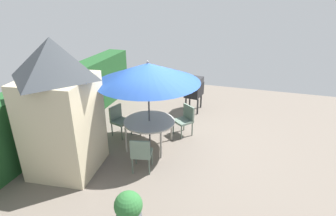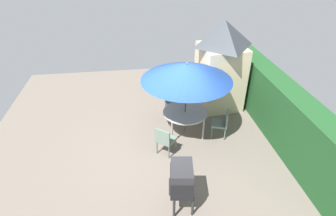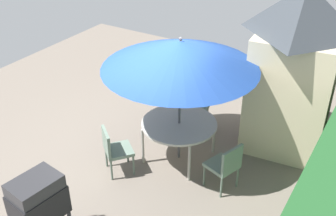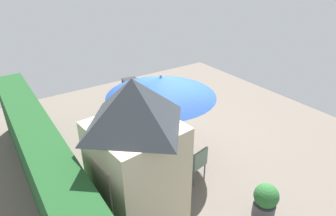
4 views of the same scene
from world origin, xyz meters
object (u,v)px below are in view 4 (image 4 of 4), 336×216
Objects in this scene: garden_shed at (136,158)px; chair_near_shed at (165,119)px; patio_table at (162,136)px; bbq_grill at (132,90)px; patio_umbrella at (161,86)px; chair_far_side at (117,149)px; potted_plant_by_shed at (265,201)px; chair_toward_hedge at (196,162)px.

chair_near_shed is (2.49, -2.29, -1.08)m from garden_shed.
bbq_grill reaches higher than patio_table.
patio_umbrella is at bearing 141.62° from chair_near_shed.
chair_near_shed reaches higher than patio_table.
chair_near_shed is 1.96m from chair_far_side.
potted_plant_by_shed is (-2.85, -0.67, -0.30)m from patio_table.
garden_shed is at bearing 59.00° from potted_plant_by_shed.
bbq_grill reaches higher than chair_far_side.
potted_plant_by_shed is at bearing -166.68° from patio_table.
bbq_grill is 1.87m from chair_near_shed.
chair_toward_hedge is (0.37, -1.76, -1.08)m from garden_shed.
chair_far_side is at bearing 71.83° from patio_table.
chair_far_side reaches higher than potted_plant_by_shed.
bbq_grill is (2.80, -0.62, -1.26)m from patio_umbrella.
chair_near_shed is 1.12× the size of potted_plant_by_shed.
patio_umbrella is 2.22× the size of bbq_grill.
chair_far_side is (-2.44, 1.72, -0.33)m from bbq_grill.
patio_table is 1.20m from chair_toward_hedge.
chair_toward_hedge is (-1.52, -1.33, 0.00)m from chair_far_side.
chair_far_side is at bearing 28.96° from potted_plant_by_shed.
chair_near_shed and chair_far_side have the same top height.
chair_far_side is 3.67m from potted_plant_by_shed.
patio_table is at bearing 13.32° from potted_plant_by_shed.
chair_toward_hedge is 1.12× the size of potted_plant_by_shed.
potted_plant_by_shed is (-2.85, -0.67, -1.69)m from patio_umbrella.
chair_near_shed is (0.96, -0.76, -0.20)m from patio_table.
patio_umbrella is at bearing -63.43° from patio_table.
patio_umbrella reaches higher than potted_plant_by_shed.
potted_plant_by_shed is (-3.21, -1.78, -0.11)m from chair_far_side.
garden_shed is at bearing 134.88° from patio_table.
chair_toward_hedge is (-1.16, -0.23, -1.59)m from patio_umbrella.
chair_near_shed is at bearing -1.32° from potted_plant_by_shed.
chair_near_shed is at bearing -175.64° from bbq_grill.
patio_table is 1.72× the size of potted_plant_by_shed.
chair_near_shed is at bearing -42.68° from garden_shed.
garden_shed is 3.49× the size of chair_near_shed.
garden_shed reaches higher than potted_plant_by_shed.
patio_umbrella is 2.01m from chair_near_shed.
patio_table is at bearing -45.12° from garden_shed.
chair_near_shed is at bearing -14.13° from chair_toward_hedge.
potted_plant_by_shed is at bearing -179.47° from bbq_grill.
chair_far_side is (0.36, 1.10, -0.20)m from patio_table.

